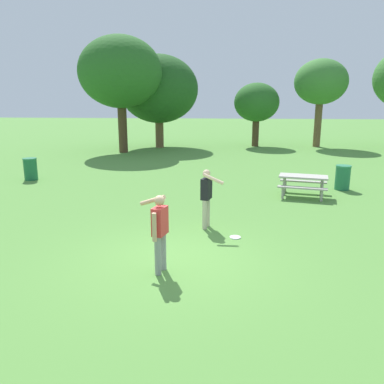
# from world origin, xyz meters

# --- Properties ---
(ground_plane) EXTENTS (120.00, 120.00, 0.00)m
(ground_plane) POSITION_xyz_m (0.00, 0.00, 0.00)
(ground_plane) COLOR #568E3D
(person_thrower) EXTENTS (0.64, 0.74, 1.64)m
(person_thrower) POSITION_xyz_m (-0.23, -0.65, 0.96)
(person_thrower) COLOR gray
(person_thrower) RESTS_ON ground
(person_catcher) EXTENTS (0.64, 0.74, 1.64)m
(person_catcher) POSITION_xyz_m (0.59, 2.26, 0.96)
(person_catcher) COLOR #B7AD93
(person_catcher) RESTS_ON ground
(frisbee) EXTENTS (0.29, 0.29, 0.03)m
(frisbee) POSITION_xyz_m (1.37, 1.51, 0.01)
(frisbee) COLOR white
(frisbee) RESTS_ON ground
(picnic_table_near) EXTENTS (1.97, 1.76, 0.77)m
(picnic_table_near) POSITION_xyz_m (3.92, 6.09, 0.56)
(picnic_table_near) COLOR #B2ADA3
(picnic_table_near) RESTS_ON ground
(trash_can_beside_table) EXTENTS (0.59, 0.59, 0.96)m
(trash_can_beside_table) POSITION_xyz_m (5.67, 7.32, 0.48)
(trash_can_beside_table) COLOR #237047
(trash_can_beside_table) RESTS_ON ground
(trash_can_further_along) EXTENTS (0.59, 0.59, 0.96)m
(trash_can_further_along) POSITION_xyz_m (-7.42, 8.06, 0.48)
(trash_can_further_along) COLOR #1E663D
(trash_can_further_along) RESTS_ON ground
(tree_tall_left) EXTENTS (5.28, 5.28, 7.34)m
(tree_tall_left) POSITION_xyz_m (-5.63, 17.10, 5.06)
(tree_tall_left) COLOR #4C3823
(tree_tall_left) RESTS_ON ground
(tree_broad_center) EXTENTS (5.55, 5.55, 6.46)m
(tree_broad_center) POSITION_xyz_m (-3.68, 19.89, 4.09)
(tree_broad_center) COLOR brown
(tree_broad_center) RESTS_ON ground
(tree_far_right) EXTENTS (3.26, 3.26, 4.57)m
(tree_far_right) POSITION_xyz_m (3.27, 21.18, 3.15)
(tree_far_right) COLOR #4C3823
(tree_far_right) RESTS_ON ground
(tree_slender_mid) EXTENTS (3.73, 3.73, 6.20)m
(tree_slender_mid) POSITION_xyz_m (7.75, 21.26, 4.55)
(tree_slender_mid) COLOR brown
(tree_slender_mid) RESTS_ON ground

